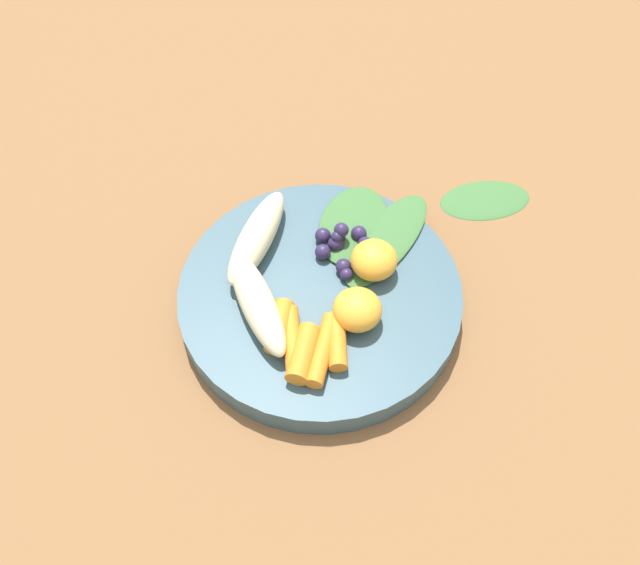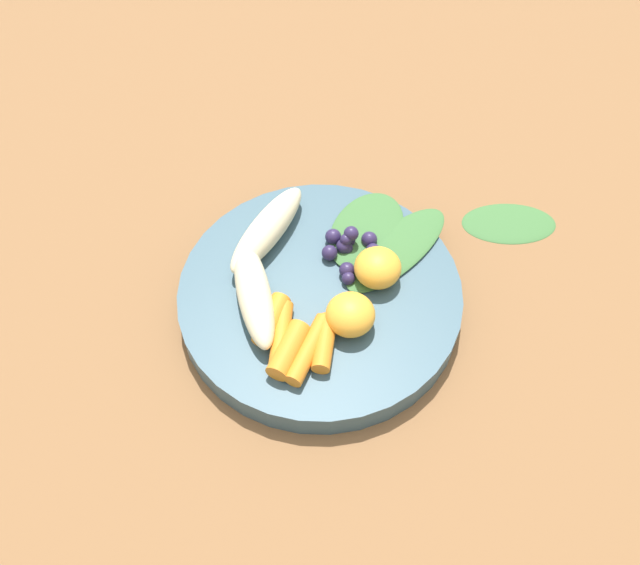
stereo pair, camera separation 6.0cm
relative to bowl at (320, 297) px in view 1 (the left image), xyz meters
The scene contains 15 objects.
ground_plane 0.01m from the bowl, ahead, with size 2.40×2.40×0.00m, color brown.
bowl is the anchor object (origin of this frame).
banana_peeled_left 0.06m from the bowl, 169.23° to the right, with size 0.11×0.03×0.03m, color beige.
banana_peeled_right 0.08m from the bowl, 126.86° to the left, with size 0.11×0.03×0.03m, color beige.
orange_segment_near 0.06m from the bowl, ahead, with size 0.04×0.04×0.03m, color #F4A833.
orange_segment_far 0.05m from the bowl, 59.04° to the right, with size 0.04×0.04×0.03m, color #F4A833.
carrot_front 0.06m from the bowl, 141.03° to the right, with size 0.02×0.02×0.05m, color orange.
carrot_mid_left 0.06m from the bowl, 126.28° to the right, with size 0.01×0.01×0.06m, color orange.
carrot_mid_right 0.08m from the bowl, 114.56° to the right, with size 0.02×0.02×0.05m, color orange.
carrot_rear 0.07m from the bowl, 101.61° to the right, with size 0.02×0.02×0.06m, color orange.
carrot_small 0.06m from the bowl, 87.36° to the right, with size 0.02×0.02×0.05m, color orange.
blueberry_pile 0.05m from the bowl, 49.37° to the left, with size 0.06×0.06×0.03m.
kale_leaf_left 0.08m from the bowl, 27.71° to the left, with size 0.13×0.05×0.01m, color #3D7038.
kale_leaf_right 0.08m from the bowl, 52.48° to the left, with size 0.10×0.06×0.01m, color #3D7038.
kale_leaf_stray 0.21m from the bowl, 23.60° to the left, with size 0.09×0.05×0.01m, color #3D7038.
Camera 1 is at (-0.08, -0.34, 0.53)m, focal length 38.93 mm.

